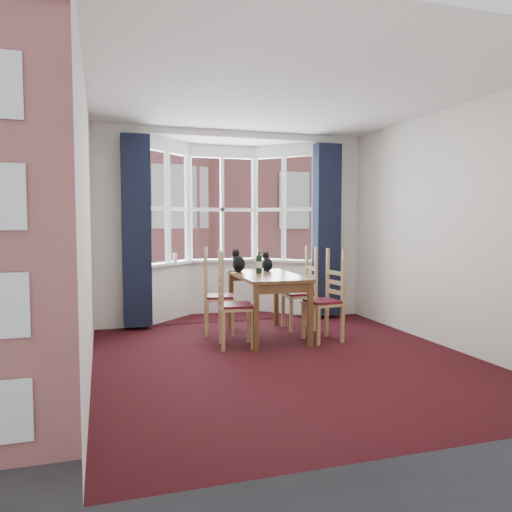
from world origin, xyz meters
name	(u,v)px	position (x,y,z in m)	size (l,w,h in m)	color
floor	(288,360)	(0.00, 0.00, 0.00)	(4.50, 4.50, 0.00)	black
ceiling	(289,93)	(0.00, 0.00, 2.80)	(4.50, 4.50, 0.00)	white
wall_left	(88,230)	(-2.00, 0.00, 1.40)	(4.50, 4.50, 0.00)	silver
wall_right	(449,229)	(2.00, 0.00, 1.40)	(4.50, 4.50, 0.00)	silver
wall_near	(419,235)	(0.00, -2.25, 1.40)	(4.00, 4.00, 0.00)	silver
wall_back_pier_left	(118,227)	(-1.65, 2.25, 1.40)	(0.70, 0.12, 2.80)	silver
wall_back_pier_right	(335,227)	(1.65, 2.25, 1.40)	(0.70, 0.12, 2.80)	silver
bay_window	(226,227)	(0.00, 2.75, 1.40)	(2.76, 0.94, 2.80)	white
curtain_left	(136,231)	(-1.42, 2.07, 1.35)	(0.38, 0.22, 2.60)	#151C31
curtain_right	(327,230)	(1.42, 2.07, 1.35)	(0.38, 0.22, 2.60)	#151C31
dining_table	(267,282)	(0.15, 1.13, 0.70)	(0.81, 1.45, 0.80)	brown
chair_left_near	(228,307)	(-0.47, 0.74, 0.47)	(0.46, 0.47, 0.92)	tan
chair_left_far	(213,298)	(-0.49, 1.50, 0.47)	(0.49, 0.50, 0.92)	tan
chair_right_near	(329,303)	(0.82, 0.71, 0.47)	(0.44, 0.46, 0.92)	tan
chair_right_far	(305,295)	(0.79, 1.42, 0.47)	(0.42, 0.44, 0.92)	tan
cat_left	(238,263)	(-0.11, 1.59, 0.93)	(0.22, 0.27, 0.32)	black
cat_right	(267,263)	(0.29, 1.56, 0.91)	(0.15, 0.21, 0.28)	black
wine_bottle	(259,263)	(0.09, 1.33, 0.94)	(0.08, 0.08, 0.31)	black
candle_tall	(175,258)	(-0.83, 2.60, 0.94)	(0.06, 0.06, 0.13)	white
street	(130,324)	(0.00, 32.25, -6.00)	(80.00, 80.00, 0.00)	#333335
tenement_building	(153,218)	(0.00, 14.01, 1.60)	(18.40, 7.80, 15.20)	#A55955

